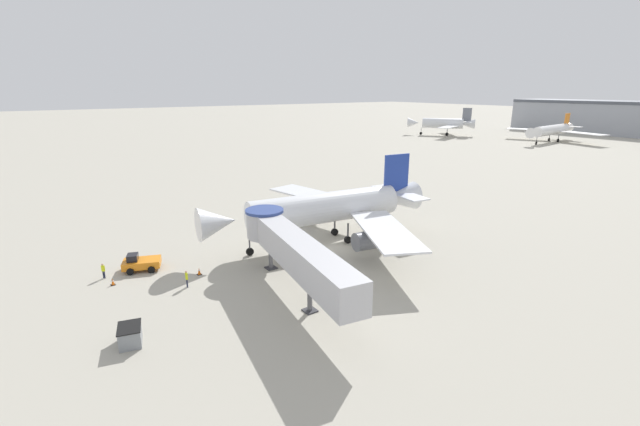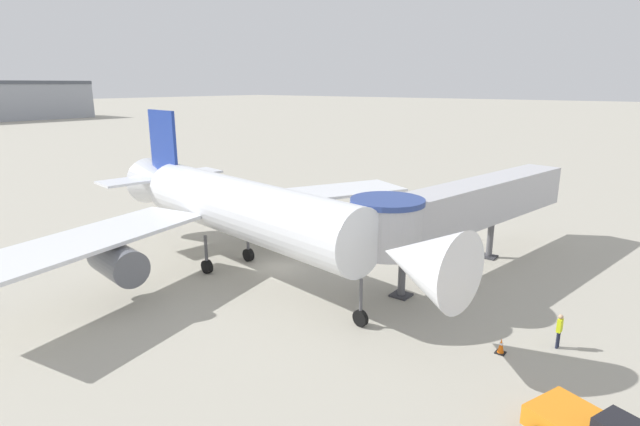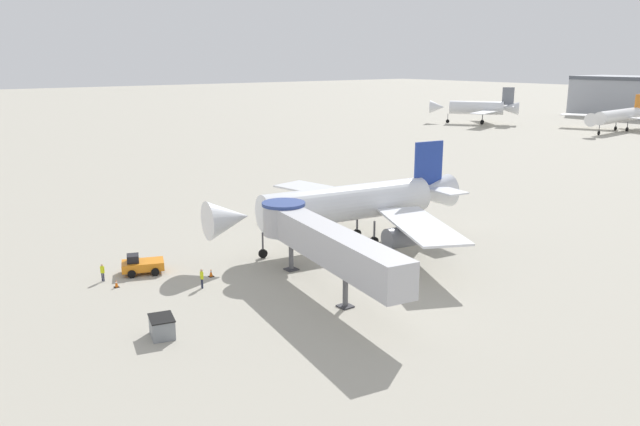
{
  "view_description": "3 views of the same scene",
  "coord_description": "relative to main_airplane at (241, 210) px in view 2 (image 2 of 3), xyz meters",
  "views": [
    {
      "loc": [
        38.62,
        -29.14,
        18.7
      ],
      "look_at": [
        -1.93,
        -0.61,
        4.11
      ],
      "focal_mm": 24.0,
      "sensor_mm": 36.0,
      "label": 1
    },
    {
      "loc": [
        -23.83,
        -22.16,
        12.27
      ],
      "look_at": [
        3.33,
        -0.98,
        3.34
      ],
      "focal_mm": 28.0,
      "sensor_mm": 36.0,
      "label": 2
    },
    {
      "loc": [
        46.76,
        -40.45,
        19.32
      ],
      "look_at": [
        2.53,
        -6.89,
        5.52
      ],
      "focal_mm": 35.0,
      "sensor_mm": 36.0,
      "label": 3
    }
  ],
  "objects": [
    {
      "name": "ground_plane",
      "position": [
        2.34,
        -1.1,
        -4.36
      ],
      "size": [
        800.0,
        800.0,
        0.0
      ],
      "primitive_type": "plane",
      "color": "#A8A393"
    },
    {
      "name": "main_airplane",
      "position": [
        0.0,
        0.0,
        0.0
      ],
      "size": [
        32.42,
        29.39,
        10.35
      ],
      "rotation": [
        0.0,
        0.0,
        -0.14
      ],
      "color": "silver",
      "rests_on": "ground_plane"
    },
    {
      "name": "jet_bridge",
      "position": [
        8.89,
        -11.08,
        0.16
      ],
      "size": [
        21.52,
        6.55,
        6.2
      ],
      "rotation": [
        0.0,
        0.0,
        -0.17
      ],
      "color": "#B7B7BC",
      "rests_on": "ground_plane"
    },
    {
      "name": "traffic_cone_near_nose",
      "position": [
        0.34,
        -17.01,
        -4.0
      ],
      "size": [
        0.46,
        0.46,
        0.75
      ],
      "color": "black",
      "rests_on": "ground_plane"
    },
    {
      "name": "ground_crew_marshaller",
      "position": [
        2.5,
        -18.99,
        -3.36
      ],
      "size": [
        0.35,
        0.23,
        1.73
      ],
      "rotation": [
        0.0,
        0.0,
        6.17
      ],
      "color": "#1E2338",
      "rests_on": "ground_plane"
    }
  ]
}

